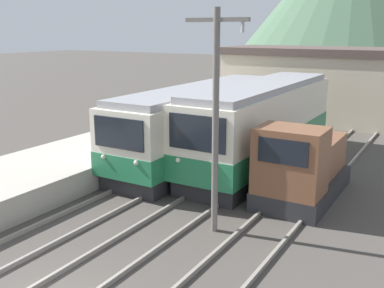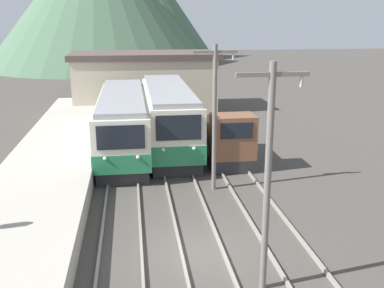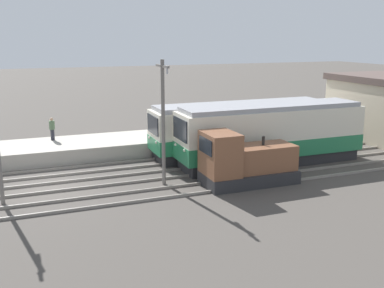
% 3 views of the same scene
% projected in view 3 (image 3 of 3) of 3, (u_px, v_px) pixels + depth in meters
% --- Properties ---
extents(ground_plane, '(200.00, 200.00, 0.00)m').
position_uv_depth(ground_plane, '(49.00, 188.00, 24.20)').
color(ground_plane, '#47423D').
extents(platform_left, '(4.50, 54.00, 0.99)m').
position_uv_depth(platform_left, '(42.00, 152.00, 29.75)').
color(platform_left, '#ADA599').
rests_on(platform_left, ground).
extents(track_left, '(1.54, 60.00, 0.14)m').
position_uv_depth(track_left, '(46.00, 173.00, 26.54)').
color(track_left, gray).
rests_on(track_left, ground).
extents(track_center, '(1.54, 60.00, 0.14)m').
position_uv_depth(track_center, '(49.00, 187.00, 24.00)').
color(track_center, gray).
rests_on(track_center, ground).
extents(track_right, '(1.54, 60.00, 0.14)m').
position_uv_depth(track_right, '(54.00, 207.00, 21.28)').
color(track_right, gray).
rests_on(track_right, ground).
extents(commuter_train_left, '(2.84, 12.67, 3.59)m').
position_uv_depth(commuter_train_left, '(241.00, 131.00, 30.72)').
color(commuter_train_left, '#28282B').
rests_on(commuter_train_left, ground).
extents(commuter_train_center, '(2.84, 12.31, 3.83)m').
position_uv_depth(commuter_train_center, '(271.00, 137.00, 28.38)').
color(commuter_train_center, '#28282B').
rests_on(commuter_train_center, ground).
extents(shunting_locomotive, '(2.40, 5.26, 3.00)m').
position_uv_depth(shunting_locomotive, '(244.00, 163.00, 24.59)').
color(shunting_locomotive, '#28282B').
rests_on(shunting_locomotive, ground).
extents(catenary_mast_mid, '(2.00, 0.20, 6.79)m').
position_uv_depth(catenary_mast_mid, '(163.00, 118.00, 23.89)').
color(catenary_mast_mid, slate).
rests_on(catenary_mast_mid, ground).
extents(person_on_platform, '(0.38, 0.38, 1.57)m').
position_uv_depth(person_on_platform, '(52.00, 128.00, 30.74)').
color(person_on_platform, '#282833').
rests_on(person_on_platform, platform_left).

